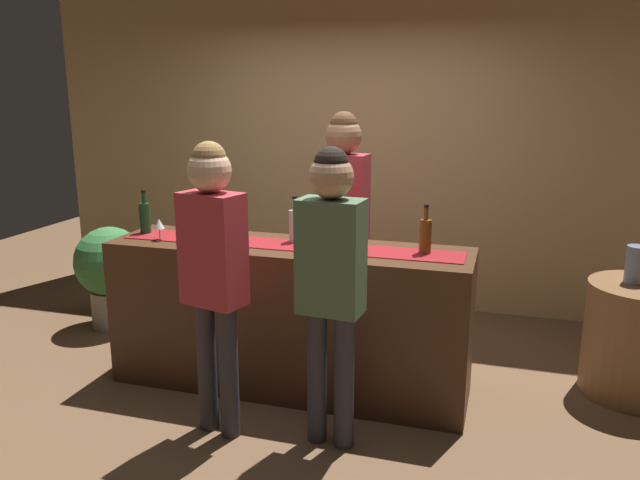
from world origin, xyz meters
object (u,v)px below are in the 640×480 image
object	(u,v)px
wine_bottle_green	(145,217)
potted_plant_tall	(111,269)
wine_bottle_clear	(295,225)
bartender	(343,207)
wine_glass_near_customer	(317,232)
customer_sipping	(331,268)
customer_browsing	(213,260)
vase_on_side_table	(636,265)
wine_glass_mid_counter	(195,227)
wine_bottle_amber	(425,236)
wine_glass_far_end	(159,225)
round_side_table	(639,340)

from	to	relation	value
wine_bottle_green	potted_plant_tall	bearing A→B (deg)	141.51
wine_bottle_clear	bartender	xyz separation A→B (m)	(0.19, 0.49, 0.04)
wine_bottle_clear	wine_glass_near_customer	size ratio (longest dim) A/B	2.10
customer_sipping	customer_browsing	xyz separation A→B (m)	(-0.65, -0.07, 0.01)
customer_browsing	vase_on_side_table	bearing A→B (deg)	42.63
wine_bottle_clear	wine_bottle_green	size ratio (longest dim) A/B	1.00
wine_glass_mid_counter	bartender	world-z (taller)	bartender
wine_bottle_clear	wine_glass_mid_counter	size ratio (longest dim) A/B	2.10
wine_bottle_amber	wine_bottle_green	bearing A→B (deg)	-179.64
wine_glass_far_end	round_side_table	world-z (taller)	wine_glass_far_end
wine_glass_mid_counter	round_side_table	xyz separation A→B (m)	(2.78, 0.67, -0.71)
wine_glass_far_end	wine_glass_mid_counter	bearing A→B (deg)	0.90
customer_sipping	round_side_table	xyz separation A→B (m)	(1.74, 1.15, -0.65)
wine_glass_mid_counter	bartender	distance (m)	1.06
wine_bottle_clear	customer_browsing	distance (m)	0.78
wine_bottle_green	customer_sipping	bearing A→B (deg)	-22.53
round_side_table	potted_plant_tall	xyz separation A→B (m)	(-3.97, 0.06, 0.12)
vase_on_side_table	customer_sipping	bearing A→B (deg)	-144.80
wine_bottle_clear	potted_plant_tall	bearing A→B (deg)	163.80
wine_glass_mid_counter	potted_plant_tall	size ratio (longest dim) A/B	0.17
potted_plant_tall	wine_bottle_amber	bearing A→B (deg)	-12.19
wine_bottle_clear	customer_browsing	bearing A→B (deg)	-105.44
wine_glass_near_customer	potted_plant_tall	distance (m)	2.16
wine_glass_near_customer	potted_plant_tall	size ratio (longest dim) A/B	0.17
customer_sipping	vase_on_side_table	xyz separation A→B (m)	(1.67, 1.18, -0.16)
bartender	customer_browsing	distance (m)	1.31
customer_browsing	round_side_table	distance (m)	2.76
wine_glass_mid_counter	vase_on_side_table	bearing A→B (deg)	14.48
wine_glass_far_end	customer_browsing	bearing A→B (deg)	-39.75
customer_sipping	customer_browsing	distance (m)	0.65
vase_on_side_table	bartender	bearing A→B (deg)	-179.77
customer_sipping	potted_plant_tall	size ratio (longest dim) A/B	1.98
wine_glass_mid_counter	bartender	bearing A→B (deg)	41.02
wine_bottle_clear	wine_bottle_green	distance (m)	1.06
wine_glass_near_customer	bartender	distance (m)	0.61
wine_bottle_amber	customer_browsing	xyz separation A→B (m)	(-1.06, -0.71, -0.05)
wine_glass_mid_counter	wine_bottle_green	bearing A→B (deg)	162.52
bartender	customer_sipping	xyz separation A→B (m)	(0.25, -1.17, -0.10)
wine_glass_far_end	potted_plant_tall	world-z (taller)	wine_glass_far_end
wine_bottle_clear	round_side_table	world-z (taller)	wine_bottle_clear
wine_glass_near_customer	customer_browsing	bearing A→B (deg)	-121.73
customer_sipping	potted_plant_tall	xyz separation A→B (m)	(-2.23, 1.21, -0.54)
wine_glass_far_end	round_side_table	size ratio (longest dim) A/B	0.19
wine_bottle_green	wine_glass_near_customer	size ratio (longest dim) A/B	2.10
round_side_table	vase_on_side_table	world-z (taller)	vase_on_side_table
wine_glass_near_customer	customer_sipping	bearing A→B (deg)	-65.76
vase_on_side_table	potted_plant_tall	distance (m)	3.92
wine_glass_far_end	potted_plant_tall	distance (m)	1.32
wine_glass_far_end	customer_sipping	bearing A→B (deg)	-20.00
customer_sipping	customer_browsing	size ratio (longest dim) A/B	0.99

